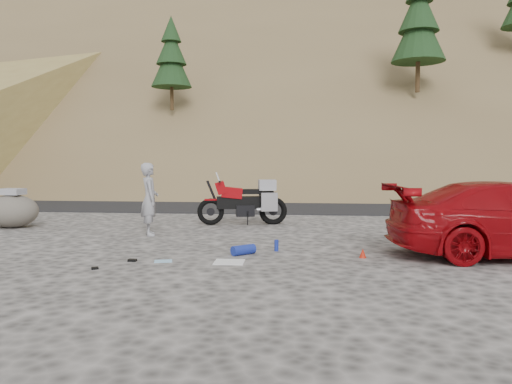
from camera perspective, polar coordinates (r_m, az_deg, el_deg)
ground at (r=10.79m, az=-8.85°, el=-5.74°), size 140.00×140.00×0.00m
road at (r=19.56m, az=-2.07°, el=-1.42°), size 120.00×7.00×0.05m
hillside at (r=52.07m, az=2.95°, el=14.08°), size 120.00×73.00×46.72m
motorcycle at (r=13.49m, az=-1.08°, el=-1.13°), size 2.42×1.00×1.45m
man at (r=11.96m, az=-12.01°, el=-4.84°), size 0.62×0.73×1.69m
boulder at (r=14.39m, az=-26.06°, el=-1.89°), size 1.57×1.44×1.04m
gear_white_cloth at (r=8.67m, az=-3.07°, el=-7.99°), size 0.52×0.47×0.02m
gear_blue_mat at (r=9.32m, az=-1.45°, el=-6.63°), size 0.47×0.45×0.19m
gear_bottle at (r=9.70m, az=2.35°, el=-6.12°), size 0.09×0.09×0.22m
gear_funnel at (r=9.25m, az=12.11°, el=-6.85°), size 0.15×0.15×0.17m
gear_glove_a at (r=9.01m, az=-13.95°, el=-7.58°), size 0.15×0.11×0.04m
gear_glove_b at (r=8.55m, az=-17.94°, el=-8.28°), size 0.13×0.12×0.04m
gear_blue_cloth at (r=8.89m, az=-10.55°, el=-7.77°), size 0.35×0.30×0.01m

